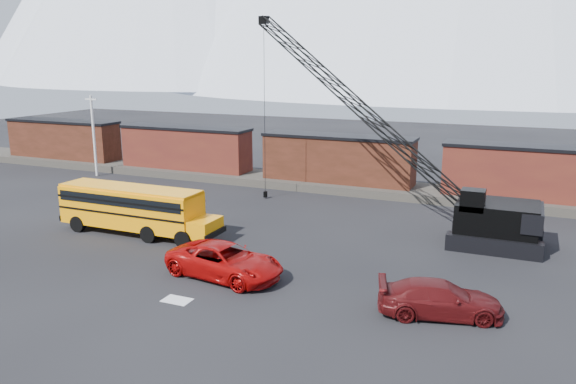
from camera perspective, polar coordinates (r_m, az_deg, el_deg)
name	(u,v)px	position (r m, az deg, el deg)	size (l,w,h in m)	color
ground	(211,271)	(31.51, -7.83, -7.95)	(160.00, 160.00, 0.00)	black
gravel_berm	(337,185)	(50.70, 5.03, 0.72)	(120.00, 5.00, 0.70)	#433E37
boxcar_west_far	(64,139)	(67.33, -21.83, 5.03)	(13.70, 3.10, 4.17)	#4F2216
boxcar_west_near	(186,148)	(57.20, -10.35, 4.45)	(13.70, 3.10, 4.17)	#491915
boxcar_mid	(338,159)	(50.23, 5.09, 3.41)	(13.70, 3.10, 4.17)	#4F2216
boxcar_east_near	(533,172)	(47.81, 23.62, 1.83)	(13.70, 3.10, 4.17)	#491915
utility_pole	(94,135)	(58.79, -19.13, 5.54)	(1.40, 0.24, 8.00)	silver
snow_patch	(177,300)	(28.17, -11.20, -10.73)	(1.40, 0.90, 0.02)	silver
school_bus	(135,208)	(38.44, -15.28, -1.58)	(11.65, 2.65, 3.19)	#FC9705
red_pickup	(225,261)	(30.29, -6.42, -6.97)	(2.99, 6.49, 1.80)	#A50807
maroon_suv	(440,299)	(26.73, 15.19, -10.44)	(2.27, 5.58, 1.62)	#4B0D0E
crawler_crane	(357,105)	(40.27, 7.02, 8.77)	(21.74, 8.05, 14.86)	black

